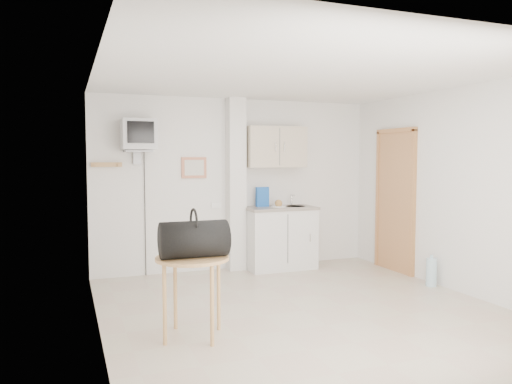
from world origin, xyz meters
name	(u,v)px	position (x,y,z in m)	size (l,w,h in m)	color
ground	(304,311)	(0.00, 0.00, 0.00)	(4.50, 4.50, 0.00)	#BDB19A
room_envelope	(321,167)	(0.24, 0.09, 1.54)	(4.24, 4.54, 2.55)	white
kitchenette	(279,214)	(0.57, 2.00, 0.80)	(1.03, 0.58, 2.10)	silver
crt_television	(138,136)	(-1.45, 2.02, 1.94)	(0.44, 0.45, 2.15)	slate
round_table	(192,267)	(-1.31, -0.34, 0.65)	(0.67, 0.67, 0.75)	tan
duffel_bag	(194,239)	(-1.30, -0.39, 0.92)	(0.60, 0.33, 0.45)	black
water_bottle	(431,272)	(1.98, 0.34, 0.18)	(0.13, 0.13, 0.40)	#ACD2E2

